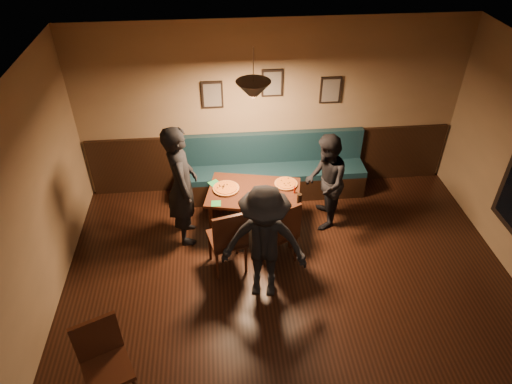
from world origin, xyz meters
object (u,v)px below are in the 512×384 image
(booth_bench, at_px, (272,168))
(chair_near_left, at_px, (227,237))
(cafe_chair_far, at_px, (107,369))
(diner_right, at_px, (325,182))
(tabasco_bottle, at_px, (295,189))
(diner_front, at_px, (264,244))
(soda_glass, at_px, (299,198))
(chair_near_right, at_px, (277,230))
(dining_table, at_px, (254,210))
(diner_left, at_px, (182,186))

(booth_bench, relative_size, chair_near_left, 2.87)
(chair_near_left, bearing_deg, cafe_chair_far, -138.82)
(diner_right, xyz_separation_m, tabasco_bottle, (-0.47, -0.14, 0.01))
(booth_bench, distance_m, diner_right, 1.09)
(diner_front, relative_size, tabasco_bottle, 13.71)
(diner_right, relative_size, soda_glass, 10.56)
(diner_front, height_order, tabasco_bottle, diner_front)
(chair_near_right, bearing_deg, dining_table, 87.33)
(chair_near_right, height_order, diner_right, diner_right)
(booth_bench, relative_size, chair_near_right, 2.95)
(soda_glass, bearing_deg, cafe_chair_far, -135.86)
(booth_bench, height_order, chair_near_right, chair_near_right)
(soda_glass, xyz_separation_m, cafe_chair_far, (-2.30, -2.23, -0.26))
(dining_table, distance_m, soda_glass, 0.80)
(soda_glass, relative_size, tabasco_bottle, 1.20)
(chair_near_right, bearing_deg, soda_glass, 18.69)
(chair_near_left, height_order, diner_right, diner_right)
(chair_near_right, bearing_deg, booth_bench, 60.71)
(diner_right, relative_size, diner_front, 0.92)
(diner_left, xyz_separation_m, diner_right, (2.05, 0.11, -0.16))
(booth_bench, xyz_separation_m, soda_glass, (0.22, -1.19, 0.27))
(diner_left, xyz_separation_m, diner_front, (1.02, -1.17, -0.10))
(chair_near_left, xyz_separation_m, cafe_chair_far, (-1.27, -1.81, -0.01))
(dining_table, relative_size, cafe_chair_far, 1.28)
(booth_bench, distance_m, tabasco_bottle, 1.01)
(soda_glass, bearing_deg, diner_left, 171.14)
(diner_front, bearing_deg, diner_right, 61.93)
(chair_near_right, bearing_deg, diner_front, -136.88)
(chair_near_left, bearing_deg, soda_glass, 8.41)
(dining_table, bearing_deg, diner_left, -164.18)
(booth_bench, bearing_deg, tabasco_bottle, -78.54)
(diner_left, height_order, diner_right, diner_left)
(diner_right, distance_m, diner_front, 1.65)
(diner_left, xyz_separation_m, cafe_chair_far, (-0.69, -2.48, -0.40))
(diner_right, height_order, soda_glass, diner_right)
(diner_left, bearing_deg, diner_right, -93.62)
(chair_near_right, height_order, soda_glass, chair_near_right)
(soda_glass, bearing_deg, dining_table, 152.42)
(cafe_chair_far, bearing_deg, booth_bench, -144.89)
(chair_near_left, relative_size, soda_glass, 7.30)
(diner_right, xyz_separation_m, diner_front, (-1.03, -1.28, 0.06))
(booth_bench, xyz_separation_m, diner_left, (-1.39, -0.93, 0.42))
(dining_table, relative_size, diner_right, 0.87)
(diner_right, relative_size, cafe_chair_far, 1.47)
(chair_near_left, bearing_deg, diner_right, 14.23)
(chair_near_left, distance_m, diner_left, 0.97)
(booth_bench, xyz_separation_m, dining_table, (-0.38, -0.87, -0.15))
(diner_right, bearing_deg, booth_bench, -130.39)
(booth_bench, bearing_deg, diner_right, -50.92)
(dining_table, distance_m, chair_near_right, 0.71)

